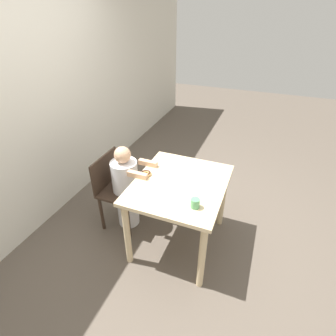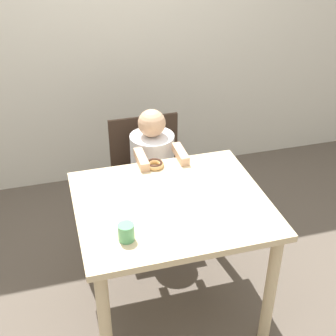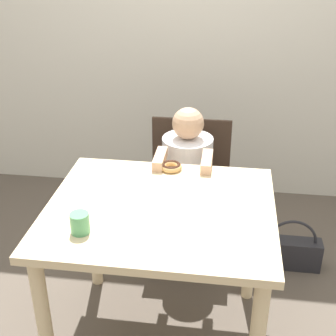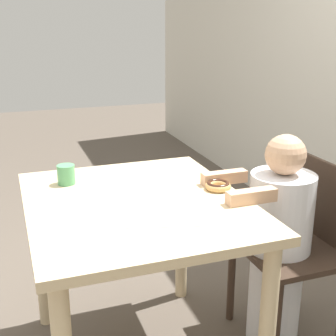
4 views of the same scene
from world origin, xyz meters
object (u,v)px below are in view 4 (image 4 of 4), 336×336
Objects in this scene: child_figure at (278,245)px; cup at (66,175)px; donut at (218,185)px; chair at (299,246)px.

child_figure is 11.77× the size of cup.
donut is at bearing 64.54° from cup.
child_figure reaches higher than donut.
cup reaches higher than donut.
donut is at bearing -101.83° from child_figure.
child_figure is at bearing -90.00° from chair.
chair is 1.05m from cup.
child_figure is 0.40m from donut.
cup is (-0.33, -0.94, 0.33)m from chair.
cup is at bearing -109.06° from chair.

